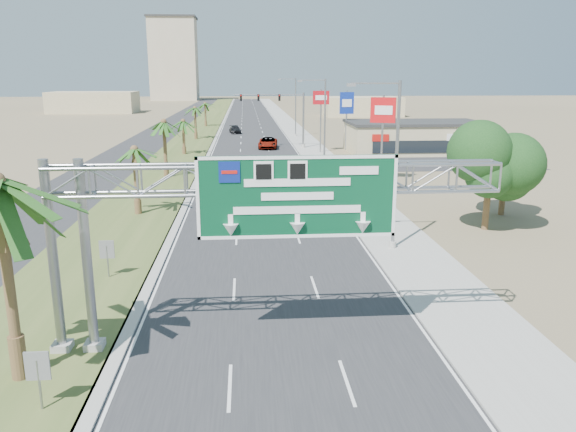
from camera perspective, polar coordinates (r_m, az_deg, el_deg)
The scene contains 29 objects.
road at distance 120.51m, azimuth -3.78°, elevation 9.08°, with size 12.00×300.00×0.02m, color #28282B.
sidewalk_right at distance 120.90m, azimuth 0.31°, elevation 9.15°, with size 4.00×300.00×0.10m, color #9E9B93.
median_grass at distance 120.81m, azimuth -8.58°, elevation 8.99°, with size 7.00×300.00×0.12m, color #455726.
opposing_road at distance 121.52m, azimuth -11.91°, elevation 8.86°, with size 8.00×300.00×0.02m, color #28282B.
sign_gantry at distance 20.42m, azimuth -3.53°, elevation 2.26°, with size 16.75×1.24×7.50m.
palm_row_b at distance 43.18m, azimuth -15.34°, elevation 6.43°, with size 3.99×3.99×5.95m.
palm_row_c at distance 58.82m, azimuth -12.51°, elevation 9.22°, with size 3.99×3.99×6.75m.
palm_row_d at distance 76.73m, azimuth -10.62°, elevation 9.41°, with size 3.99×3.99×5.45m.
palm_row_e at distance 95.56m, azimuth -9.44°, elevation 10.71°, with size 3.99×3.99×6.15m.
palm_row_f at distance 120.47m, azimuth -8.42°, elevation 11.20°, with size 3.99×3.99×5.75m.
streetlight_near at distance 33.66m, azimuth 10.57°, elevation 4.33°, with size 3.27×0.44×10.00m.
streetlight_mid at distance 62.91m, azimuth 3.57°, elevation 8.92°, with size 3.27×0.44×10.00m.
streetlight_far at distance 98.60m, azimuth 0.66°, elevation 10.76°, with size 3.27×0.44×10.00m.
signal_mast at distance 82.47m, azimuth 0.16°, elevation 10.25°, with size 10.28×0.71×8.00m.
store_building at distance 79.99m, azimuth 12.72°, elevation 7.74°, with size 18.00×10.00×4.00m, color tan.
oak_near at distance 40.00m, azimuth 19.85°, elevation 4.99°, with size 4.50×4.50×6.80m.
oak_far at distance 44.95m, azimuth 21.23°, elevation 4.86°, with size 3.50×3.50×5.60m.
median_signback_a at distance 19.40m, azimuth -24.07°, elevation -14.12°, with size 0.75×0.08×2.08m.
median_signback_b at distance 30.26m, azimuth -17.91°, elevation -3.53°, with size 0.75×0.08×2.08m.
tower_distant at distance 261.97m, azimuth -11.51°, elevation 15.29°, with size 20.00×16.00×35.00m, color tan.
building_distant_left at distance 175.73m, azimuth -19.12°, elevation 10.86°, with size 24.00×14.00×6.00m, color tan.
building_distant_right at distance 153.50m, azimuth 7.54°, elevation 10.97°, with size 20.00×12.00×5.00m, color tan.
car_left_lane at distance 44.40m, azimuth -5.14°, elevation 1.59°, with size 1.70×4.22×1.44m, color black.
car_mid_lane at distance 56.73m, azimuth -2.86°, elevation 4.37°, with size 1.60×4.60×1.52m, color maroon.
car_right_lane at distance 82.61m, azimuth -2.05°, elevation 7.42°, with size 2.65×5.75×1.60m, color gray.
car_far at distance 105.48m, azimuth -5.39°, elevation 8.72°, with size 1.87×4.60×1.33m, color black.
pole_sign_red_near at distance 55.24m, azimuth 9.63°, elevation 10.09°, with size 2.33×1.20×8.50m.
pole_sign_blue at distance 80.58m, azimuth 5.99°, elevation 11.08°, with size 2.02×0.57×8.32m.
pole_sign_red_far at distance 77.38m, azimuth 3.37°, elevation 11.40°, with size 2.22×0.50×8.57m.
Camera 1 is at (-1.33, -10.07, 10.19)m, focal length 35.00 mm.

